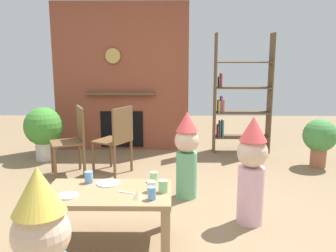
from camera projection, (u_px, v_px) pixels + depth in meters
The scene contains 19 objects.
ground_plane at pixel (152, 214), 3.58m from camera, with size 12.00×12.00×0.00m, color #846B4C.
brick_fireplace_feature at pixel (121, 78), 5.91m from camera, with size 2.20×0.28×2.40m.
bookshelf at pixel (239, 99), 5.75m from camera, with size 0.90×0.28×1.90m.
coffee_table at pixel (108, 199), 2.98m from camera, with size 1.05×0.61×0.45m.
paper_cup_near_left at pixel (151, 186), 2.95m from camera, with size 0.08×0.08×0.09m, color silver.
paper_cup_near_right at pixel (163, 186), 2.94m from camera, with size 0.08×0.08×0.10m, color #8CD18C.
paper_cup_center at pixel (154, 177), 3.19m from camera, with size 0.07×0.07×0.09m, color #8CD18C.
paper_cup_far_left at pixel (89, 177), 3.16m from camera, with size 0.07×0.07×0.10m, color #669EE0.
paper_cup_far_right at pixel (152, 193), 2.79m from camera, with size 0.07×0.07×0.10m, color #669EE0.
paper_plate_front at pixel (68, 196), 2.86m from camera, with size 0.17×0.17×0.01m, color white.
paper_plate_rear at pixel (108, 183), 3.14m from camera, with size 0.20×0.20×0.01m, color white.
birthday_cake_slice at pixel (138, 195), 2.81m from camera, with size 0.10×0.10×0.06m, color #EAC68C.
table_fork at pixel (126, 192), 2.93m from camera, with size 0.15×0.02×0.01m, color silver.
child_in_pink at pixel (252, 168), 3.30m from camera, with size 0.28×0.28×1.02m.
child_by_the_chairs at pixel (187, 153), 3.92m from camera, with size 0.27×0.27×0.96m.
dining_chair_left at pixel (74, 137), 4.70m from camera, with size 0.53×0.53×0.90m.
dining_chair_middle at pixel (117, 136), 4.72m from camera, with size 0.55×0.55×0.90m.
potted_plant_tall at pixel (320, 138), 5.03m from camera, with size 0.47×0.47×0.69m.
potted_plant_short at pixel (44, 129), 5.37m from camera, with size 0.57×0.57×0.80m.
Camera 1 is at (0.20, -3.34, 1.55)m, focal length 38.42 mm.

